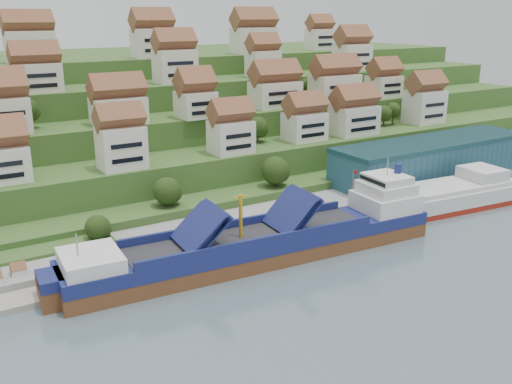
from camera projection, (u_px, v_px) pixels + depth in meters
ground at (315, 243)px, 114.46m from camera, size 300.00×300.00×0.00m
quay at (344, 202)px, 136.35m from camera, size 180.00×14.00×2.20m
hillside at (132, 116)px, 195.28m from camera, size 260.00×128.00×31.00m
hillside_village at (187, 88)px, 156.79m from camera, size 158.81×62.80×28.81m
hillside_trees at (180, 141)px, 138.50m from camera, size 139.26×62.01×29.65m
warehouse at (432, 158)px, 152.24m from camera, size 60.00×15.00×10.00m
flagpole at (353, 185)px, 129.62m from camera, size 1.28×0.16×8.00m
cargo_ship at (268, 242)px, 106.84m from camera, size 72.95×16.32×15.97m
second_ship at (458, 194)px, 136.40m from camera, size 32.80×14.78×9.23m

